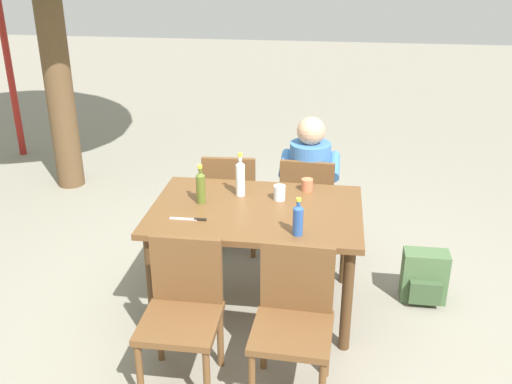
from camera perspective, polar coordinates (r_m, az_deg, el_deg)
ground_plane at (r=4.28m, az=0.00°, el=-10.95°), size 24.00×24.00×0.00m
dining_table at (r=3.94m, az=0.00°, el=-2.93°), size 1.41×0.96×0.77m
chair_far_right at (r=4.69m, az=5.07°, el=-0.91°), size 0.47×0.47×0.87m
chair_far_left at (r=4.76m, az=-2.46°, el=-0.49°), size 0.46×0.46×0.87m
chair_near_right at (r=3.34m, az=3.73°, el=-11.90°), size 0.46×0.46×0.87m
chair_near_left at (r=3.43m, az=-7.16°, el=-11.00°), size 0.44×0.44×0.87m
person_in_white_shirt at (r=4.73m, az=5.27°, el=1.47°), size 0.47×0.61×1.18m
bottle_clear at (r=4.05m, az=-1.54°, el=1.45°), size 0.06×0.06×0.31m
bottle_olive at (r=3.95m, az=-5.42°, el=0.52°), size 0.06×0.06×0.28m
bottle_blue at (r=3.52m, az=4.13°, el=-2.66°), size 0.06×0.06×0.24m
cup_glass at (r=4.01m, az=2.31°, el=-0.08°), size 0.08×0.08×0.10m
cup_terracotta at (r=4.18m, az=5.02°, el=0.71°), size 0.08×0.08×0.09m
table_knife at (r=3.76m, az=-6.38°, el=-2.65°), size 0.24×0.02×0.01m
backpack_by_near_side at (r=4.40m, az=16.14°, el=-8.04°), size 0.32×0.23×0.38m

